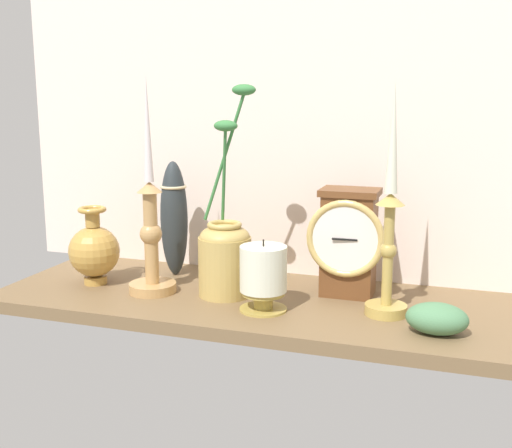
{
  "coord_description": "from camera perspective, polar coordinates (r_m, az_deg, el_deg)",
  "views": [
    {
      "loc": [
        36.25,
        -110.22,
        37.78
      ],
      "look_at": [
        -0.62,
        0.0,
        14.0
      ],
      "focal_mm": 45.14,
      "sensor_mm": 36.0,
      "label": 1
    }
  ],
  "objects": [
    {
      "name": "tall_ceramic_vase",
      "position": [
        1.35,
        -7.27,
        0.53
      ],
      "size": [
        5.66,
        5.66,
        24.05
      ],
      "color": "#272E31",
      "rests_on": "ground_plane"
    },
    {
      "name": "mantel_clock",
      "position": [
        1.21,
        8.17,
        -1.52
      ],
      "size": [
        14.46,
        8.94,
        20.33
      ],
      "color": "brown",
      "rests_on": "ground_plane"
    },
    {
      "name": "pillar_candle_front",
      "position": [
        1.13,
        0.65,
        -4.54
      ],
      "size": [
        8.45,
        8.45,
        12.83
      ],
      "color": "#AD9645",
      "rests_on": "ground_plane"
    },
    {
      "name": "brass_vase_bulbous",
      "position": [
        1.32,
        -14.15,
        -2.28
      ],
      "size": [
        10.13,
        10.13,
        15.67
      ],
      "color": "#B5893D",
      "rests_on": "ground_plane"
    },
    {
      "name": "ground_plane",
      "position": [
        1.22,
        0.28,
        -7.01
      ],
      "size": [
        100.0,
        36.0,
        2.4
      ],
      "primitive_type": "cube",
      "color": "brown"
    },
    {
      "name": "back_wall",
      "position": [
        1.34,
        2.8,
        9.29
      ],
      "size": [
        120.0,
        2.0,
        65.0
      ],
      "primitive_type": "cube",
      "color": "silver",
      "rests_on": "ground_plane"
    },
    {
      "name": "ivy_sprig",
      "position": [
        1.07,
        15.74,
        -8.07
      ],
      "size": [
        9.86,
        6.91,
        5.08
      ],
      "color": "#4C7D53",
      "rests_on": "ground_plane"
    },
    {
      "name": "candlestick_tall_left",
      "position": [
        1.24,
        -9.3,
        -0.79
      ],
      "size": [
        9.11,
        9.11,
        41.58
      ],
      "color": "tan",
      "rests_on": "ground_plane"
    },
    {
      "name": "candlestick_tall_center",
      "position": [
        1.11,
        11.72,
        -0.47
      ],
      "size": [
        7.31,
        7.31,
        40.23
      ],
      "color": "#B19649",
      "rests_on": "ground_plane"
    },
    {
      "name": "brass_vase_jar",
      "position": [
        1.21,
        -2.76,
        -2.54
      ],
      "size": [
        11.3,
        10.02,
        39.28
      ],
      "color": "tan",
      "rests_on": "ground_plane"
    }
  ]
}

